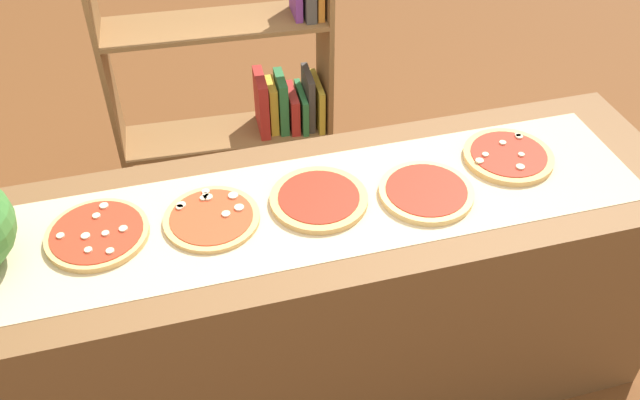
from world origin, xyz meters
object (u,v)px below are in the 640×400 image
Objects in this scene: pizza_plain_2 at (319,199)px; pizza_mushroom_1 at (212,218)px; pizza_mushroom_4 at (508,156)px; pizza_plain_3 at (426,192)px; bookshelf at (251,101)px; pizza_mushroom_0 at (97,234)px.

pizza_mushroom_1 is at bearing 179.37° from pizza_plain_2.
pizza_plain_2 is at bearing -176.30° from pizza_mushroom_4.
pizza_plain_3 is 1.00× the size of pizza_mushroom_4.
pizza_mushroom_4 is at bearing -52.25° from bookshelf.
pizza_mushroom_0 is 1.15m from bookshelf.
pizza_plain_2 is at bearing 170.30° from pizza_plain_3.
pizza_mushroom_4 is (0.99, 0.04, 0.00)m from pizza_mushroom_1.
pizza_mushroom_1 is 0.99m from pizza_mushroom_4.
pizza_mushroom_1 is at bearing -2.75° from pizza_mushroom_0.
pizza_mushroom_1 is 0.33m from pizza_plain_2.
bookshelf is (0.29, 0.95, -0.23)m from pizza_mushroom_1.
pizza_mushroom_1 is (0.33, -0.02, -0.00)m from pizza_mushroom_0.
pizza_mushroom_1 is at bearing -177.74° from pizza_mushroom_4.
bookshelf is at bearing 56.55° from pizza_mushroom_0.
pizza_plain_3 is at bearing -69.64° from bookshelf.
pizza_mushroom_1 and pizza_plain_3 have the same top height.
pizza_mushroom_0 is at bearing -123.45° from bookshelf.
pizza_mushroom_1 is 0.97× the size of pizza_mushroom_4.
pizza_plain_2 is at bearing -0.63° from pizza_mushroom_1.
pizza_mushroom_1 is at bearing -106.77° from bookshelf.
pizza_mushroom_0 is 1.01× the size of pizza_plain_3.
bookshelf reaches higher than pizza_mushroom_4.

